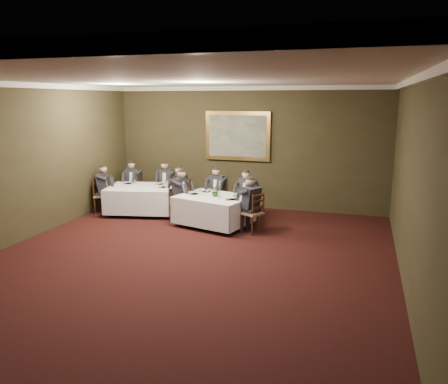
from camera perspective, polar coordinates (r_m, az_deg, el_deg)
The scene contains 29 objects.
ground at distance 8.53m, azimuth -5.78°, elevation -9.63°, with size 10.00×10.00×0.00m, color black.
ceiling at distance 7.93m, azimuth -6.33°, elevation 14.57°, with size 8.00×10.00×0.10m, color silver.
back_wall at distance 12.74m, azimuth 3.07°, elevation 5.77°, with size 8.00×0.10×3.50m, color #312D18.
left_wall at distance 10.32m, azimuth -26.86°, elevation 3.00°, with size 0.10×10.00×3.50m, color #312D18.
right_wall at distance 7.42m, azimuth 23.53°, elevation 0.23°, with size 0.10×10.00×3.50m, color #312D18.
crown_molding at distance 7.93m, azimuth -6.32°, elevation 14.14°, with size 8.00×10.00×0.12m.
table_main at distance 10.97m, azimuth -1.35°, elevation -2.16°, with size 2.04×1.74×0.67m.
table_second at distance 12.38m, azimuth -10.70°, elevation -0.71°, with size 2.09×1.76×0.67m.
chair_main_backleft at distance 11.99m, azimuth -0.80°, elevation -1.73°, with size 0.52×0.50×1.00m.
diner_main_backleft at distance 11.93m, azimuth -0.84°, elevation -0.68°, with size 0.49×0.55×1.35m.
chair_main_backright at distance 11.51m, azimuth 3.13°, elevation -2.34°, with size 0.57×0.56×1.00m.
diner_main_backright at distance 11.45m, azimuth 3.10°, elevation -1.24°, with size 0.56×0.60×1.35m.
chair_main_endleft at distance 11.65m, azimuth -5.89°, elevation -2.21°, with size 0.46×0.48×1.00m.
diner_main_endleft at distance 11.59m, azimuth -5.87°, elevation -1.12°, with size 0.51×0.45×1.35m.
chair_main_endright at distance 10.45m, azimuth 3.72°, elevation -3.84°, with size 0.58×0.59×1.00m.
diner_main_endright at distance 10.40m, azimuth 3.69°, elevation -2.62°, with size 0.61×0.58×1.35m.
chair_sec_backleft at distance 13.44m, azimuth -11.61°, elevation -0.47°, with size 0.44×0.42×1.00m.
diner_sec_backleft at distance 13.38m, azimuth -11.68°, elevation 0.47°, with size 0.42×0.48×1.35m.
chair_sec_backright at distance 13.19m, azimuth -7.52°, elevation -0.56°, with size 0.48×0.47×1.00m.
diner_sec_backright at distance 13.13m, azimuth -7.56°, elevation 0.40°, with size 0.45×0.52×1.35m.
chair_sec_endright at distance 12.16m, azimuth -5.40°, elevation -1.59°, with size 0.48×0.50×1.00m.
diner_sec_endright at distance 12.11m, azimuth -5.47°, elevation -0.54°, with size 0.53×0.46×1.35m.
chair_sec_endleft at distance 12.78m, azimuth -15.69°, elevation -1.32°, with size 0.57×0.58×1.00m.
diner_sec_endleft at distance 12.73m, azimuth -15.70°, elevation -0.32°, with size 0.61×0.58×1.35m.
centerpiece at distance 10.83m, azimuth -1.11°, elevation 0.13°, with size 0.25×0.22×0.28m, color #2D5926.
candlestick at distance 10.67m, azimuth -0.56°, elevation 0.08°, with size 0.06×0.06×0.44m.
place_setting_table_main at distance 11.45m, azimuth -1.99°, elevation 0.23°, with size 0.33×0.31×0.14m.
place_setting_table_second at distance 12.81m, azimuth -12.16°, elevation 1.23°, with size 0.33×0.31×0.14m.
painting at distance 12.72m, azimuth 1.79°, elevation 7.32°, with size 1.92×0.09×1.41m.
Camera 1 is at (3.21, -7.25, 3.14)m, focal length 35.00 mm.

